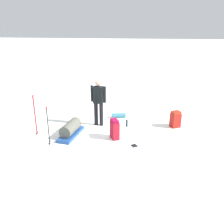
{
  "coord_description": "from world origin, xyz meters",
  "views": [
    {
      "loc": [
        -7.9,
        -0.79,
        3.7
      ],
      "look_at": [
        0.0,
        0.0,
        0.7
      ],
      "focal_mm": 40.34,
      "sensor_mm": 36.0,
      "label": 1
    }
  ],
  "objects_px": {
    "backpack_large_dark": "(175,119)",
    "sleeping_mat_rolled": "(119,115)",
    "ski_poles_planted_near": "(35,113)",
    "gear_sled": "(71,129)",
    "skier_standing": "(98,100)",
    "backpack_bright": "(115,129)",
    "thermos_bottle": "(127,123)",
    "ski_pair_near": "(134,146)",
    "ski_poles_planted_far": "(48,124)"
  },
  "relations": [
    {
      "from": "skier_standing",
      "to": "ski_poles_planted_near",
      "type": "xyz_separation_m",
      "value": [
        -1.0,
        1.95,
        -0.2
      ]
    },
    {
      "from": "backpack_large_dark",
      "to": "sleeping_mat_rolled",
      "type": "bearing_deg",
      "value": 71.62
    },
    {
      "from": "skier_standing",
      "to": "sleeping_mat_rolled",
      "type": "bearing_deg",
      "value": -40.09
    },
    {
      "from": "backpack_bright",
      "to": "sleeping_mat_rolled",
      "type": "distance_m",
      "value": 1.83
    },
    {
      "from": "gear_sled",
      "to": "backpack_large_dark",
      "type": "bearing_deg",
      "value": -73.33
    },
    {
      "from": "backpack_large_dark",
      "to": "thermos_bottle",
      "type": "distance_m",
      "value": 1.74
    },
    {
      "from": "ski_pair_near",
      "to": "backpack_bright",
      "type": "height_order",
      "value": "backpack_bright"
    },
    {
      "from": "backpack_bright",
      "to": "gear_sled",
      "type": "xyz_separation_m",
      "value": [
        0.07,
        1.47,
        -0.1
      ]
    },
    {
      "from": "ski_pair_near",
      "to": "backpack_bright",
      "type": "bearing_deg",
      "value": 52.23
    },
    {
      "from": "ski_poles_planted_near",
      "to": "sleeping_mat_rolled",
      "type": "height_order",
      "value": "ski_poles_planted_near"
    },
    {
      "from": "backpack_bright",
      "to": "ski_poles_planted_far",
      "type": "relative_size",
      "value": 0.54
    },
    {
      "from": "ski_pair_near",
      "to": "sleeping_mat_rolled",
      "type": "xyz_separation_m",
      "value": [
        2.32,
        0.66,
        0.08
      ]
    },
    {
      "from": "ski_pair_near",
      "to": "backpack_bright",
      "type": "relative_size",
      "value": 2.71
    },
    {
      "from": "thermos_bottle",
      "to": "sleeping_mat_rolled",
      "type": "bearing_deg",
      "value": 23.16
    },
    {
      "from": "backpack_large_dark",
      "to": "backpack_bright",
      "type": "height_order",
      "value": "backpack_bright"
    },
    {
      "from": "sleeping_mat_rolled",
      "to": "ski_poles_planted_near",
      "type": "bearing_deg",
      "value": 124.43
    },
    {
      "from": "backpack_bright",
      "to": "gear_sled",
      "type": "distance_m",
      "value": 1.47
    },
    {
      "from": "ski_pair_near",
      "to": "ski_poles_planted_near",
      "type": "distance_m",
      "value": 3.4
    },
    {
      "from": "ski_poles_planted_far",
      "to": "backpack_large_dark",
      "type": "bearing_deg",
      "value": -66.64
    },
    {
      "from": "ski_poles_planted_far",
      "to": "sleeping_mat_rolled",
      "type": "relative_size",
      "value": 2.24
    },
    {
      "from": "ski_pair_near",
      "to": "thermos_bottle",
      "type": "xyz_separation_m",
      "value": [
        1.49,
        0.3,
        0.12
      ]
    },
    {
      "from": "sleeping_mat_rolled",
      "to": "ski_poles_planted_far",
      "type": "bearing_deg",
      "value": 141.17
    },
    {
      "from": "backpack_large_dark",
      "to": "backpack_bright",
      "type": "bearing_deg",
      "value": 118.49
    },
    {
      "from": "backpack_bright",
      "to": "ski_poles_planted_far",
      "type": "distance_m",
      "value": 2.09
    },
    {
      "from": "thermos_bottle",
      "to": "ski_pair_near",
      "type": "bearing_deg",
      "value": -168.66
    },
    {
      "from": "backpack_large_dark",
      "to": "ski_poles_planted_near",
      "type": "relative_size",
      "value": 0.43
    },
    {
      "from": "backpack_bright",
      "to": "gear_sled",
      "type": "height_order",
      "value": "backpack_bright"
    },
    {
      "from": "gear_sled",
      "to": "backpack_bright",
      "type": "bearing_deg",
      "value": -92.58
    },
    {
      "from": "ski_poles_planted_near",
      "to": "backpack_bright",
      "type": "bearing_deg",
      "value": -90.51
    },
    {
      "from": "sleeping_mat_rolled",
      "to": "thermos_bottle",
      "type": "distance_m",
      "value": 0.91
    },
    {
      "from": "ski_poles_planted_near",
      "to": "gear_sled",
      "type": "relative_size",
      "value": 1.02
    },
    {
      "from": "backpack_bright",
      "to": "thermos_bottle",
      "type": "xyz_separation_m",
      "value": [
        0.99,
        -0.35,
        -0.19
      ]
    },
    {
      "from": "skier_standing",
      "to": "sleeping_mat_rolled",
      "type": "relative_size",
      "value": 3.09
    },
    {
      "from": "skier_standing",
      "to": "backpack_large_dark",
      "type": "height_order",
      "value": "skier_standing"
    },
    {
      "from": "ski_pair_near",
      "to": "backpack_bright",
      "type": "distance_m",
      "value": 0.88
    },
    {
      "from": "backpack_large_dark",
      "to": "sleeping_mat_rolled",
      "type": "distance_m",
      "value": 2.2
    },
    {
      "from": "sleeping_mat_rolled",
      "to": "thermos_bottle",
      "type": "height_order",
      "value": "thermos_bottle"
    },
    {
      "from": "ski_pair_near",
      "to": "gear_sled",
      "type": "height_order",
      "value": "gear_sled"
    },
    {
      "from": "sleeping_mat_rolled",
      "to": "backpack_bright",
      "type": "bearing_deg",
      "value": -179.9
    },
    {
      "from": "backpack_large_dark",
      "to": "sleeping_mat_rolled",
      "type": "height_order",
      "value": "backpack_large_dark"
    },
    {
      "from": "skier_standing",
      "to": "gear_sled",
      "type": "height_order",
      "value": "skier_standing"
    },
    {
      "from": "skier_standing",
      "to": "ski_poles_planted_far",
      "type": "bearing_deg",
      "value": 141.8
    },
    {
      "from": "ski_poles_planted_far",
      "to": "thermos_bottle",
      "type": "xyz_separation_m",
      "value": [
        1.6,
        -2.32,
        -0.56
      ]
    },
    {
      "from": "thermos_bottle",
      "to": "skier_standing",
      "type": "bearing_deg",
      "value": 87.78
    },
    {
      "from": "skier_standing",
      "to": "thermos_bottle",
      "type": "height_order",
      "value": "skier_standing"
    },
    {
      "from": "skier_standing",
      "to": "ski_poles_planted_far",
      "type": "distance_m",
      "value": 2.11
    },
    {
      "from": "backpack_large_dark",
      "to": "ski_pair_near",
      "type": "bearing_deg",
      "value": 138.87
    },
    {
      "from": "ski_poles_planted_near",
      "to": "ski_poles_planted_far",
      "type": "xyz_separation_m",
      "value": [
        -0.64,
        -0.66,
        -0.07
      ]
    },
    {
      "from": "ski_pair_near",
      "to": "thermos_bottle",
      "type": "height_order",
      "value": "thermos_bottle"
    },
    {
      "from": "skier_standing",
      "to": "thermos_bottle",
      "type": "bearing_deg",
      "value": -92.22
    }
  ]
}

